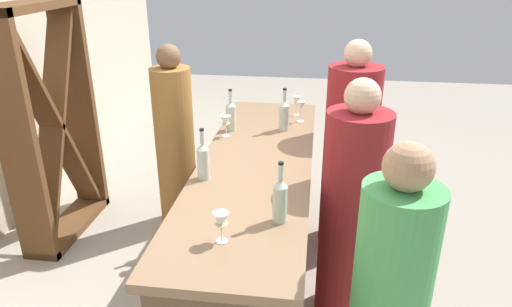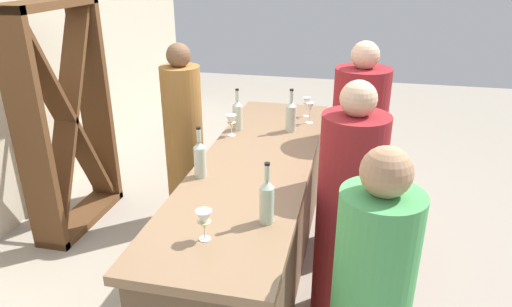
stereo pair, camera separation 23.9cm
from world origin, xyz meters
The scene contains 15 objects.
ground_plane centered at (0.00, 0.00, 0.00)m, with size 12.00×12.00×0.00m, color #9E9384.
bar_counter centered at (0.00, 0.00, 0.46)m, with size 2.60×0.73×0.90m.
wine_rack centered at (0.40, 1.65, 0.92)m, with size 0.93×0.28×1.85m.
wine_bottle_leftmost_clear_pale centered at (-0.73, -0.22, 1.03)m, with size 0.07×0.07×0.33m.
wine_bottle_second_left_clear_pale centered at (-0.30, 0.27, 1.03)m, with size 0.07×0.07×0.32m.
wine_bottle_center_clear_pale centered at (0.55, 0.27, 1.03)m, with size 0.07×0.07×0.32m.
wine_bottle_second_right_clear_pale centered at (0.60, -0.13, 1.03)m, with size 0.08×0.08×0.33m.
wine_glass_near_left centered at (0.82, -0.25, 1.03)m, with size 0.07×0.07×0.17m.
wine_glass_near_center centered at (0.98, -0.21, 1.02)m, with size 0.06×0.06×0.16m.
wine_glass_near_right centered at (-0.94, 0.03, 1.01)m, with size 0.08×0.08×0.15m.
wine_glass_far_left centered at (0.41, 0.28, 1.01)m, with size 0.08×0.08×0.16m.
person_left_guest centered at (-0.26, -0.62, 0.70)m, with size 0.40×0.40×1.54m.
person_center_guest centered at (-1.02, -0.74, 0.68)m, with size 0.44×0.44×1.47m.
person_right_guest centered at (0.55, -0.64, 0.74)m, with size 0.51×0.51×1.61m.
person_server_behind centered at (0.65, 0.76, 0.71)m, with size 0.34×0.34×1.53m.
Camera 1 is at (-2.72, -0.37, 2.13)m, focal length 32.33 mm.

